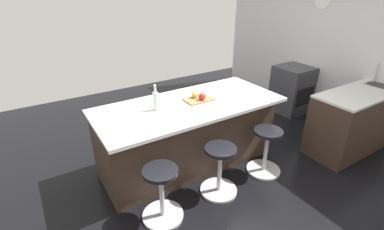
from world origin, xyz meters
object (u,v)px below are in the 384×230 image
apple_yellow (194,95)px  water_bottle (156,100)px  stool_middle (219,172)px  oven_range (292,89)px  stool_near_camera (162,195)px  stool_by_window (266,152)px  kitchen_island (188,133)px  cutting_board (199,99)px  apple_red (202,97)px

apple_yellow → water_bottle: (0.56, 0.04, 0.06)m
stool_middle → apple_yellow: size_ratio=7.45×
oven_range → stool_middle: 2.79m
oven_range → water_bottle: water_bottle is taller
stool_near_camera → stool_by_window: bearing=180.0°
stool_near_camera → kitchen_island: bearing=-136.9°
stool_by_window → cutting_board: bearing=-49.3°
kitchen_island → stool_middle: (0.00, 0.70, -0.17)m
oven_range → stool_by_window: bearing=31.7°
oven_range → cutting_board: cutting_board is taller
oven_range → kitchen_island: kitchen_island is taller
cutting_board → stool_by_window: bearing=130.7°
cutting_board → kitchen_island: bearing=-4.6°
stool_middle → apple_red: (-0.17, -0.63, 0.68)m
kitchen_island → stool_by_window: (-0.74, 0.70, -0.17)m
stool_middle → apple_yellow: (-0.13, -0.74, 0.68)m
water_bottle → apple_red: bearing=173.2°
stool_middle → cutting_board: cutting_board is taller
kitchen_island → stool_middle: bearing=90.0°
stool_by_window → cutting_board: (0.59, -0.68, 0.63)m
stool_middle → cutting_board: size_ratio=1.70×
oven_range → apple_red: (2.39, 0.49, 0.54)m
cutting_board → water_bottle: size_ratio=1.15×
stool_by_window → cutting_board: size_ratio=1.70×
stool_middle → cutting_board: 0.94m
kitchen_island → stool_by_window: bearing=136.9°
stool_by_window → stool_near_camera: same height
stool_by_window → stool_middle: (0.74, 0.00, 0.00)m
apple_red → cutting_board: bearing=-77.4°
stool_near_camera → cutting_board: bearing=-142.8°
stool_by_window → apple_yellow: size_ratio=7.45×
stool_middle → water_bottle: size_ratio=1.96×
apple_red → stool_near_camera: bearing=34.6°
oven_range → stool_by_window: oven_range is taller
apple_yellow → kitchen_island: bearing=20.0°
apple_red → water_bottle: bearing=-6.8°
stool_by_window → apple_red: size_ratio=6.93×
stool_middle → apple_red: size_ratio=6.93×
kitchen_island → stool_near_camera: kitchen_island is taller
water_bottle → cutting_board: bearing=178.2°
kitchen_island → apple_red: apple_red is taller
water_bottle → stool_middle: bearing=121.7°
kitchen_island → cutting_board: cutting_board is taller
kitchen_island → apple_red: bearing=158.7°
stool_near_camera → apple_red: (-0.91, -0.63, 0.68)m
kitchen_island → apple_red: (-0.17, 0.07, 0.51)m
stool_near_camera → cutting_board: 1.29m
stool_by_window → water_bottle: (1.18, -0.70, 0.74)m
stool_near_camera → apple_red: bearing=-145.4°
stool_middle → stool_near_camera: same height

